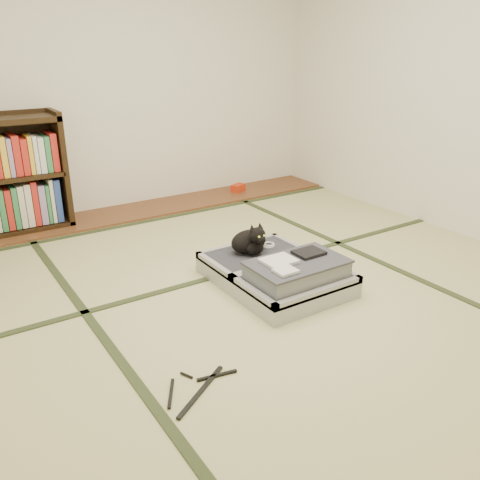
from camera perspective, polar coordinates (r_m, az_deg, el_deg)
floor at (r=3.18m, az=2.70°, el=-6.31°), size 4.50×4.50×0.00m
wood_strip at (r=4.82m, az=-11.30°, el=3.24°), size 4.00×0.50×0.02m
red_item at (r=5.32m, az=-0.22°, el=5.90°), size 0.17×0.14×0.07m
room_shell at (r=2.82m, az=3.25°, el=21.02°), size 4.50×4.50×4.50m
tatami_borders at (r=3.55m, az=-1.95°, el=-3.14°), size 4.00×4.50×0.01m
suitcase at (r=3.27m, az=4.35°, el=-3.72°), size 0.67×0.90×0.26m
cat at (r=3.43m, az=1.21°, el=-0.14°), size 0.30×0.30×0.24m
cable_coil at (r=3.59m, az=3.21°, el=-0.56°), size 0.09×0.09×0.02m
hanger at (r=2.42m, az=-4.80°, el=-16.16°), size 0.40×0.29×0.01m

